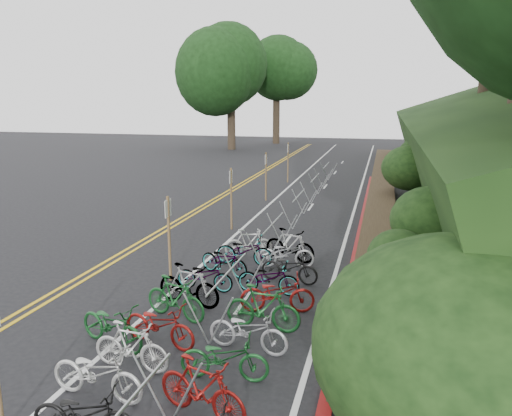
{
  "coord_description": "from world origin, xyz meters",
  "views": [
    {
      "loc": [
        6.45,
        -7.69,
        5.19
      ],
      "look_at": [
        2.04,
        9.4,
        1.3
      ],
      "focal_mm": 35.0,
      "sensor_mm": 36.0,
      "label": 1
    }
  ],
  "objects": [
    {
      "name": "road_markings",
      "position": [
        0.63,
        10.1,
        0.0
      ],
      "size": [
        7.47,
        80.0,
        0.01
      ],
      "color": "gold",
      "rests_on": "ground"
    },
    {
      "name": "ground",
      "position": [
        0.0,
        0.0,
        0.0
      ],
      "size": [
        120.0,
        120.0,
        0.0
      ],
      "primitive_type": "plane",
      "color": "black",
      "rests_on": "ground"
    },
    {
      "name": "bike_front",
      "position": [
        1.03,
        1.03,
        0.49
      ],
      "size": [
        1.24,
        1.96,
        0.97
      ],
      "primitive_type": "imported",
      "rotation": [
        0.0,
        0.0,
        1.22
      ],
      "color": "#144C1E",
      "rests_on": "ground"
    },
    {
      "name": "bike_valet",
      "position": [
        2.91,
        2.56,
        0.48
      ],
      "size": [
        3.29,
        12.41,
        1.09
      ],
      "color": "navy",
      "rests_on": "ground"
    },
    {
      "name": "bike_racks_rest",
      "position": [
        3.0,
        13.0,
        0.85
      ],
      "size": [
        1.14,
        23.0,
        1.17
      ],
      "color": "#97999D",
      "rests_on": "ground"
    },
    {
      "name": "signposts_rest",
      "position": [
        0.6,
        14.0,
        1.43
      ],
      "size": [
        0.08,
        18.4,
        2.5
      ],
      "color": "brown",
      "rests_on": "ground"
    },
    {
      "name": "red_curb",
      "position": [
        5.7,
        12.0,
        0.05
      ],
      "size": [
        0.25,
        28.0,
        0.1
      ],
      "primitive_type": "cube",
      "color": "maroon",
      "rests_on": "ground"
    }
  ]
}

